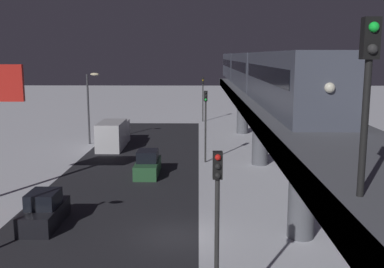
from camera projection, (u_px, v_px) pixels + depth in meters
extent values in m
plane|color=white|center=(175.00, 236.00, 23.91)|extent=(240.00, 240.00, 0.00)
cube|color=#28282D|center=(96.00, 235.00, 23.97)|extent=(11.00, 80.23, 0.01)
cube|color=slate|center=(305.00, 127.00, 22.80)|extent=(5.00, 80.23, 0.80)
cube|color=#38383D|center=(258.00, 127.00, 22.83)|extent=(0.24, 78.62, 0.80)
cylinder|color=slate|center=(243.00, 111.00, 54.94)|extent=(1.40, 1.40, 5.49)
cylinder|color=slate|center=(260.00, 134.00, 39.14)|extent=(1.40, 1.40, 5.49)
cylinder|color=slate|center=(302.00, 187.00, 23.34)|extent=(1.40, 1.40, 5.49)
cube|color=#4C5160|center=(287.00, 80.00, 27.45)|extent=(2.90, 18.00, 3.40)
cube|color=black|center=(287.00, 73.00, 27.38)|extent=(2.94, 16.20, 0.90)
cube|color=#4C5160|center=(252.00, 70.00, 45.77)|extent=(2.90, 18.00, 3.40)
cube|color=black|center=(252.00, 66.00, 45.70)|extent=(2.94, 16.20, 0.90)
cube|color=#4C5160|center=(236.00, 66.00, 64.09)|extent=(2.90, 18.00, 3.40)
cube|color=black|center=(237.00, 63.00, 64.02)|extent=(2.94, 16.20, 0.90)
sphere|color=white|center=(330.00, 88.00, 18.51)|extent=(0.44, 0.44, 0.44)
cylinder|color=black|center=(364.00, 127.00, 10.05)|extent=(0.16, 0.16, 3.20)
cube|color=black|center=(370.00, 38.00, 9.71)|extent=(0.36, 0.28, 0.90)
sphere|color=#19F23F|center=(374.00, 27.00, 9.51)|extent=(0.22, 0.22, 0.22)
sphere|color=#333333|center=(372.00, 49.00, 9.59)|extent=(0.22, 0.22, 0.22)
cube|color=#2D6038|center=(148.00, 168.00, 36.16)|extent=(1.80, 4.53, 1.10)
cube|color=black|center=(148.00, 156.00, 35.99)|extent=(1.58, 2.17, 0.87)
cube|color=black|center=(44.00, 216.00, 25.33)|extent=(1.80, 4.14, 1.10)
cube|color=black|center=(43.00, 199.00, 25.16)|extent=(1.58, 1.99, 0.87)
cube|color=silver|center=(118.00, 131.00, 49.65)|extent=(2.30, 2.20, 2.40)
cube|color=silver|center=(112.00, 135.00, 45.87)|extent=(2.40, 5.00, 2.80)
cylinder|color=#2D2D2D|center=(217.00, 257.00, 15.19)|extent=(0.16, 0.16, 5.50)
cube|color=black|center=(218.00, 165.00, 14.64)|extent=(0.32, 0.32, 0.90)
sphere|color=red|center=(218.00, 157.00, 14.41)|extent=(0.20, 0.20, 0.20)
sphere|color=black|center=(218.00, 166.00, 14.46)|extent=(0.20, 0.20, 0.20)
sphere|color=black|center=(218.00, 175.00, 14.51)|extent=(0.20, 0.20, 0.20)
cylinder|color=#2D2D2D|center=(205.00, 132.00, 39.95)|extent=(0.16, 0.16, 5.50)
cube|color=black|center=(206.00, 96.00, 39.40)|extent=(0.32, 0.32, 0.90)
sphere|color=black|center=(206.00, 93.00, 39.17)|extent=(0.20, 0.20, 0.20)
sphere|color=black|center=(206.00, 96.00, 39.22)|extent=(0.20, 0.20, 0.20)
sphere|color=#19E53F|center=(206.00, 100.00, 39.27)|extent=(0.20, 0.20, 0.20)
cylinder|color=#2D2D2D|center=(203.00, 103.00, 64.71)|extent=(0.16, 0.16, 5.50)
cube|color=black|center=(203.00, 80.00, 64.16)|extent=(0.32, 0.32, 0.90)
sphere|color=black|center=(203.00, 78.00, 63.93)|extent=(0.20, 0.20, 0.20)
sphere|color=yellow|center=(203.00, 80.00, 63.98)|extent=(0.20, 0.20, 0.20)
sphere|color=black|center=(203.00, 82.00, 64.04)|extent=(0.20, 0.20, 0.20)
cylinder|color=#38383D|center=(88.00, 110.00, 48.03)|extent=(0.20, 0.20, 7.50)
ellipsoid|color=#F4E5B2|center=(95.00, 74.00, 47.37)|extent=(0.90, 0.44, 0.30)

